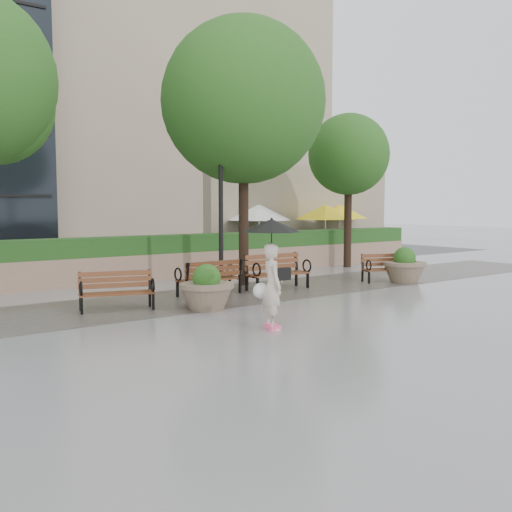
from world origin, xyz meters
TOP-DOWN VIEW (x-y plane):
  - ground at (0.00, 0.00)m, footprint 100.00×100.00m
  - cobble_strip at (0.00, 3.00)m, footprint 28.00×3.20m
  - hedge_wall at (0.00, 7.00)m, footprint 24.00×0.80m
  - cafe_wall at (9.50, 10.00)m, footprint 10.00×0.60m
  - cafe_hedge at (9.00, 7.80)m, footprint 8.00×0.50m
  - asphalt_street at (0.00, 11.00)m, footprint 40.00×7.00m
  - bldg_stone at (10.00, 23.00)m, footprint 18.00×10.00m
  - bench_1 at (-2.39, 2.66)m, footprint 1.66×1.04m
  - bench_2 at (0.33, 3.26)m, footprint 1.67×0.68m
  - bench_3 at (2.34, 3.01)m, footprint 1.81×0.77m
  - bench_4 at (5.98, 2.26)m, footprint 1.65×1.13m
  - planter_left at (-0.77, 1.62)m, footprint 1.19×1.19m
  - planter_right at (6.26, 1.89)m, footprint 1.25×1.25m
  - lamppost at (0.98, 3.70)m, footprint 0.28×0.28m
  - tree_1 at (2.28, 4.35)m, footprint 4.56×4.56m
  - tree_2 at (8.20, 6.00)m, footprint 3.11×2.96m
  - patio_umb_white at (6.22, 8.94)m, footprint 2.50×2.50m
  - patio_umb_yellow_a at (9.26, 8.38)m, footprint 2.50×2.50m
  - patio_umb_yellow_b at (11.16, 9.44)m, footprint 2.50×2.50m
  - pedestrian at (-0.85, -0.74)m, footprint 1.09×1.09m

SIDE VIEW (x-z plane):
  - ground at x=0.00m, z-range 0.00..0.00m
  - asphalt_street at x=0.00m, z-range 0.00..0.00m
  - cobble_strip at x=0.00m, z-range 0.00..0.01m
  - bench_4 at x=5.98m, z-range -0.17..0.66m
  - bench_1 at x=-2.39m, z-range -0.17..0.67m
  - bench_2 at x=0.33m, z-range -0.18..0.71m
  - bench_3 at x=2.34m, z-range -0.19..0.76m
  - planter_left at x=-0.77m, z-range -0.11..0.89m
  - planter_right at x=6.26m, z-range -0.11..0.94m
  - cafe_hedge at x=9.00m, z-range 0.00..0.90m
  - hedge_wall at x=0.00m, z-range -0.01..1.34m
  - pedestrian at x=-0.85m, z-range 0.22..2.23m
  - lamppost at x=0.98m, z-range -0.24..3.92m
  - patio_umb_white at x=6.22m, z-range 0.84..3.14m
  - patio_umb_yellow_a at x=9.26m, z-range 0.84..3.14m
  - patio_umb_yellow_b at x=11.16m, z-range 0.84..3.14m
  - cafe_wall at x=9.50m, z-range 0.00..4.00m
  - tree_2 at x=8.20m, z-range 1.21..6.82m
  - tree_1 at x=2.28m, z-range 1.30..8.74m
  - bldg_stone at x=10.00m, z-range 0.00..20.00m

